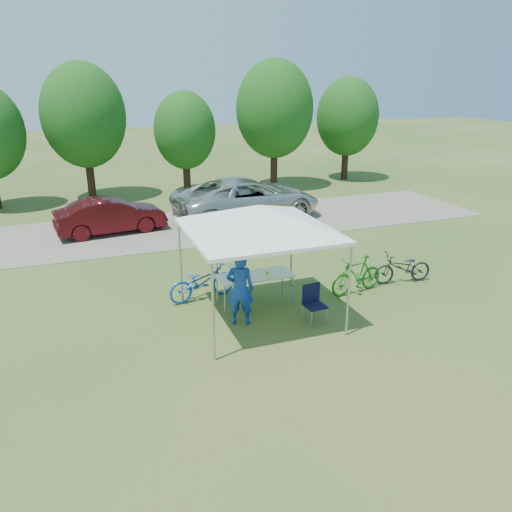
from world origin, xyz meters
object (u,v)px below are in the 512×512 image
(bike_green, at_px, (357,275))
(sedan, at_px, (111,216))
(folding_chair, at_px, (313,300))
(bike_blue, at_px, (202,282))
(bike_dark, at_px, (403,268))
(cyclist, at_px, (240,289))
(cooler, at_px, (237,271))
(minivan, at_px, (247,199))
(folding_table, at_px, (255,277))

(bike_green, height_order, sedan, sedan)
(folding_chair, bearing_deg, bike_green, 25.55)
(bike_blue, relative_size, sedan, 0.47)
(bike_dark, distance_m, sedan, 10.43)
(cyclist, bearing_deg, cooler, -81.31)
(cooler, bearing_deg, bike_green, -5.21)
(cooler, xyz_separation_m, bike_green, (3.20, -0.29, -0.43))
(sedan, bearing_deg, cyclist, -173.54)
(minivan, bearing_deg, sedan, 84.48)
(folding_table, relative_size, bike_green, 1.14)
(cooler, bearing_deg, minivan, 68.94)
(cooler, bearing_deg, folding_table, 0.00)
(folding_table, bearing_deg, minivan, 72.12)
(bike_blue, height_order, bike_green, bike_green)
(cyclist, relative_size, bike_green, 1.05)
(bike_blue, bearing_deg, bike_green, -115.94)
(folding_table, bearing_deg, bike_dark, -1.77)
(cyclist, xyz_separation_m, bike_dark, (4.97, 0.76, -0.43))
(bike_dark, bearing_deg, minivan, -160.06)
(cyclist, bearing_deg, sedan, -53.43)
(folding_chair, relative_size, minivan, 0.15)
(cyclist, bearing_deg, bike_dark, -149.15)
(bike_green, height_order, bike_dark, bike_green)
(cooler, relative_size, bike_blue, 0.24)
(cooler, distance_m, bike_green, 3.25)
(cyclist, distance_m, minivan, 9.03)
(cyclist, height_order, minivan, cyclist)
(folding_chair, bearing_deg, folding_table, 120.08)
(minivan, distance_m, sedan, 5.28)
(bike_dark, relative_size, sedan, 0.43)
(bike_blue, bearing_deg, sedan, 2.64)
(folding_table, bearing_deg, folding_chair, -55.08)
(folding_table, relative_size, cooler, 4.29)
(folding_chair, bearing_deg, sedan, 108.28)
(cooler, xyz_separation_m, minivan, (2.92, 7.58, -0.09))
(bike_dark, bearing_deg, folding_chair, -63.61)
(folding_table, height_order, bike_green, bike_green)
(bike_green, bearing_deg, cooler, -105.84)
(folding_chair, relative_size, sedan, 0.23)
(bike_blue, distance_m, minivan, 7.75)
(folding_chair, bearing_deg, bike_dark, 15.04)
(bike_blue, xyz_separation_m, minivan, (3.61, 6.85, 0.36))
(folding_table, height_order, minivan, minivan)
(cyclist, height_order, sedan, cyclist)
(bike_dark, relative_size, minivan, 0.28)
(cooler, bearing_deg, folding_chair, -43.59)
(minivan, bearing_deg, bike_dark, -173.08)
(cyclist, bearing_deg, folding_chair, -173.45)
(bike_dark, bearing_deg, folding_table, -85.26)
(bike_green, relative_size, sedan, 0.43)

